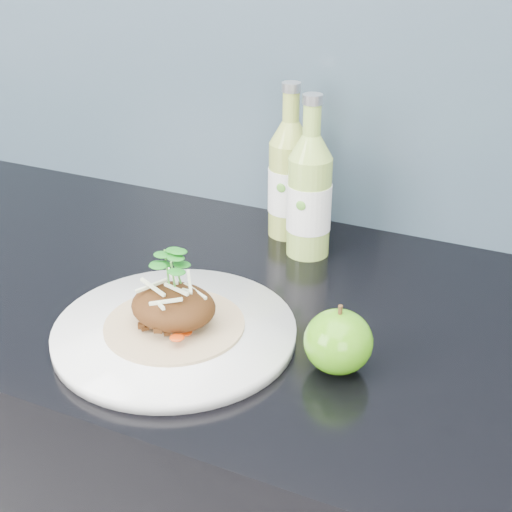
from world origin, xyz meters
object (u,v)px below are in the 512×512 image
(cider_bottle_right, at_px, (309,196))
(green_apple, at_px, (338,342))
(cider_bottle_left, at_px, (289,180))
(dinner_plate, at_px, (175,332))

(cider_bottle_right, bearing_deg, green_apple, -71.82)
(green_apple, relative_size, cider_bottle_left, 0.39)
(dinner_plate, relative_size, cider_bottle_left, 1.38)
(cider_bottle_left, xyz_separation_m, cider_bottle_right, (0.05, -0.05, 0.00))
(dinner_plate, xyz_separation_m, cider_bottle_left, (0.01, 0.33, 0.08))
(cider_bottle_left, bearing_deg, cider_bottle_right, -26.04)
(dinner_plate, distance_m, green_apple, 0.20)
(dinner_plate, relative_size, green_apple, 3.56)
(green_apple, relative_size, cider_bottle_right, 0.39)
(cider_bottle_left, bearing_deg, green_apple, -40.56)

